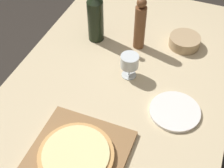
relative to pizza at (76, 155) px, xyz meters
The scene contains 8 objects.
dining_table 0.39m from the pizza, 88.17° to the left, with size 0.98×1.70×0.73m.
cutting_board 0.02m from the pizza, 95.36° to the right, with size 0.35×0.37×0.02m.
pizza is the anchor object (origin of this frame).
wine_bottle 0.72m from the pizza, 107.41° to the left, with size 0.08×0.08×0.33m.
pepper_mill 0.71m from the pizza, 89.35° to the left, with size 0.06×0.06×0.28m.
wine_glass 0.49m from the pizza, 85.69° to the left, with size 0.08×0.08×0.12m.
small_bowl 0.82m from the pizza, 73.88° to the left, with size 0.16×0.16×0.05m.
dinner_plate 0.45m from the pizza, 50.41° to the left, with size 0.21×0.21×0.01m.
Camera 1 is at (0.32, -0.88, 1.77)m, focal length 50.00 mm.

